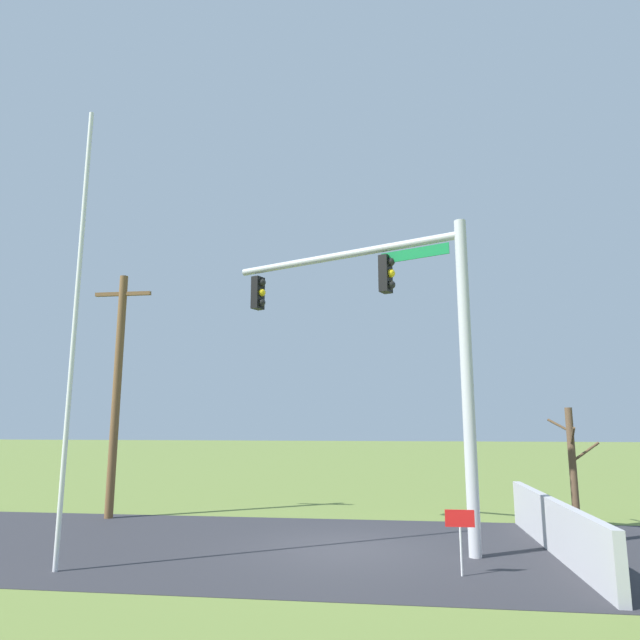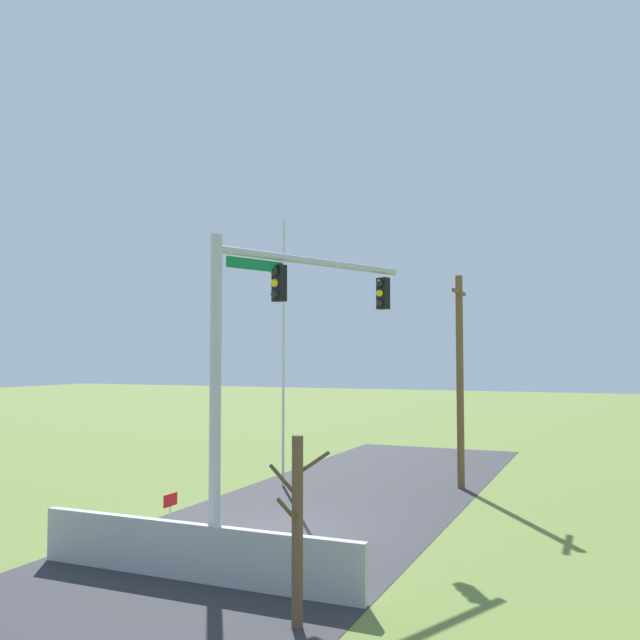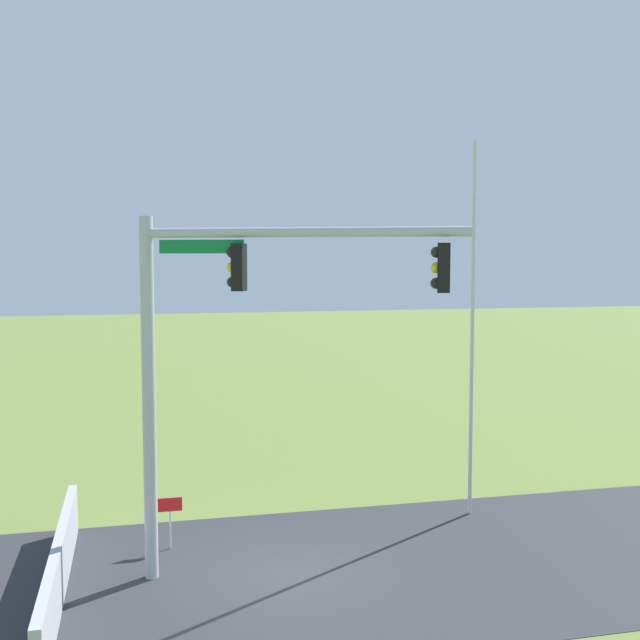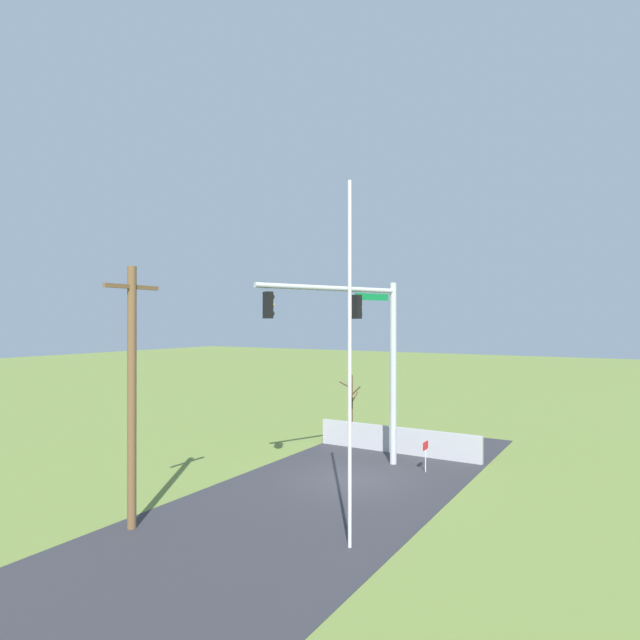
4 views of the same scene
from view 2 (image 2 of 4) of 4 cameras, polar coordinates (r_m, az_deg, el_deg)
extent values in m
plane|color=olive|center=(19.39, -2.83, -17.12)|extent=(160.00, 160.00, 0.00)
cube|color=#2D2D33|center=(22.96, 1.70, -14.91)|extent=(28.00, 8.00, 0.01)
cube|color=#B7B5AD|center=(16.39, -10.89, -19.67)|extent=(6.00, 6.00, 0.01)
cube|color=#A8A8AD|center=(15.25, -10.74, -18.63)|extent=(0.20, 7.77, 1.19)
cylinder|color=#B2B5BA|center=(16.58, -8.80, -6.03)|extent=(0.28, 0.28, 7.67)
cylinder|color=#B2B5BA|center=(18.81, -0.33, 4.92)|extent=(6.13, 2.85, 0.20)
cube|color=#0F7238|center=(17.42, -5.46, 4.65)|extent=(1.66, 0.75, 0.28)
cube|color=black|center=(17.86, -3.45, 3.09)|extent=(0.36, 0.43, 0.96)
sphere|color=black|center=(17.80, -3.82, 4.09)|extent=(0.22, 0.22, 0.22)
sphere|color=yellow|center=(17.76, -3.82, 3.13)|extent=(0.22, 0.22, 0.22)
sphere|color=black|center=(17.73, -3.83, 2.16)|extent=(0.22, 0.22, 0.22)
cube|color=black|center=(20.70, 5.33, 2.24)|extent=(0.36, 0.43, 0.96)
sphere|color=black|center=(20.62, 5.05, 3.09)|extent=(0.22, 0.22, 0.22)
sphere|color=yellow|center=(20.59, 5.06, 2.26)|extent=(0.22, 0.22, 0.22)
sphere|color=black|center=(20.56, 5.06, 1.43)|extent=(0.22, 0.22, 0.22)
cylinder|color=silver|center=(24.97, -3.10, -2.65)|extent=(0.10, 0.10, 9.81)
cylinder|color=brown|center=(25.01, 11.70, -5.06)|extent=(0.26, 0.26, 7.65)
cube|color=brown|center=(25.11, 11.62, 2.31)|extent=(1.90, 0.12, 0.12)
cylinder|color=brown|center=(12.34, -1.92, -17.34)|extent=(0.20, 0.20, 3.31)
cylinder|color=brown|center=(11.91, -2.69, -15.76)|extent=(0.78, 0.07, 0.57)
cylinder|color=brown|center=(12.24, -0.57, -11.93)|extent=(0.54, 0.47, 0.39)
cylinder|color=brown|center=(12.30, -3.07, -13.35)|extent=(0.12, 0.61, 0.55)
cylinder|color=silver|center=(18.32, -12.50, -16.44)|extent=(0.04, 0.04, 0.90)
cube|color=red|center=(18.19, -12.48, -14.57)|extent=(0.56, 0.02, 0.32)
camera|label=1|loc=(27.07, -31.46, -6.53)|focal=31.57mm
camera|label=3|loc=(16.01, 52.48, 5.82)|focal=43.92mm
camera|label=4|loc=(39.26, -3.61, -1.19)|focal=29.98mm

